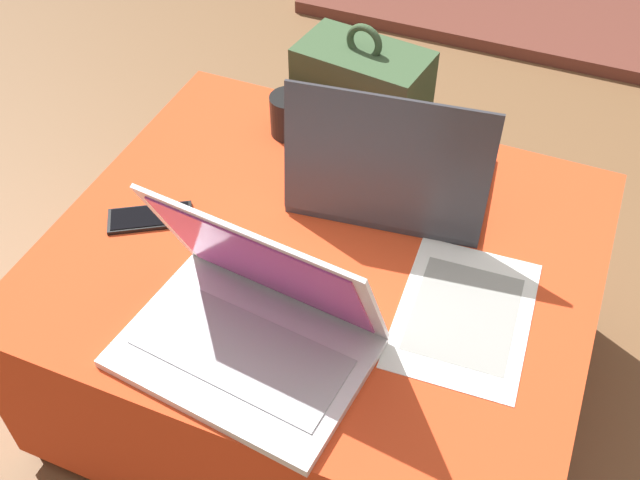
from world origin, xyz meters
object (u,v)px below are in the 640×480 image
(backpack, at_px, (361,142))
(coffee_mug, at_px, (291,115))
(laptop_far, at_px, (391,175))
(cell_phone, at_px, (150,217))
(paper_sheet, at_px, (464,314))
(laptop_near, at_px, (251,323))

(backpack, bearing_deg, coffee_mug, 82.84)
(laptop_far, xyz_separation_m, cell_phone, (-0.38, -0.22, -0.05))
(paper_sheet, height_order, coffee_mug, coffee_mug)
(laptop_far, bearing_deg, cell_phone, 23.12)
(cell_phone, bearing_deg, paper_sheet, 59.04)
(backpack, distance_m, coffee_mug, 0.35)
(laptop_near, height_order, coffee_mug, laptop_near)
(backpack, relative_size, paper_sheet, 1.83)
(laptop_far, xyz_separation_m, coffee_mug, (-0.25, 0.11, -0.01))
(laptop_far, distance_m, backpack, 0.47)
(laptop_near, height_order, laptop_far, laptop_far)
(laptop_far, height_order, coffee_mug, laptop_far)
(cell_phone, distance_m, coffee_mug, 0.36)
(laptop_near, xyz_separation_m, cell_phone, (-0.30, 0.18, -0.05))
(coffee_mug, bearing_deg, cell_phone, -111.87)
(paper_sheet, bearing_deg, coffee_mug, 140.82)
(backpack, bearing_deg, laptop_far, 124.60)
(laptop_near, distance_m, backpack, 0.81)
(coffee_mug, bearing_deg, backpack, 74.87)
(laptop_near, height_order, backpack, laptop_near)
(backpack, bearing_deg, paper_sheet, 131.52)
(laptop_near, distance_m, laptop_far, 0.41)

